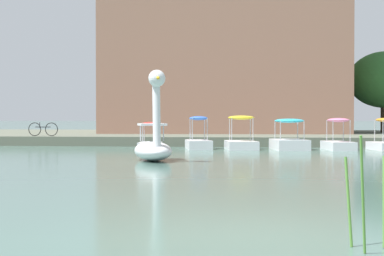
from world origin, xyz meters
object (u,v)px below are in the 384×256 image
object	(u,v)px
pedal_boat_yellow	(241,140)
parked_van	(319,117)
pedal_boat_blue	(199,140)
bicycle_parked	(43,129)
pedal_boat_pink	(338,140)
pedal_boat_cyan	(289,140)
swan_boat	(153,143)
pedal_boat_red	(150,141)

from	to	relation	value
pedal_boat_yellow	parked_van	xyz separation A→B (m)	(4.98, 12.38, 1.15)
pedal_boat_blue	bicycle_parked	size ratio (longest dim) A/B	1.34
pedal_boat_pink	pedal_boat_cyan	world-z (taller)	pedal_boat_pink
pedal_boat_pink	pedal_boat_blue	bearing A→B (deg)	179.66
pedal_boat_pink	bicycle_parked	world-z (taller)	pedal_boat_pink
swan_boat	pedal_boat_pink	world-z (taller)	swan_boat
swan_boat	pedal_boat_pink	bearing A→B (deg)	46.18
swan_boat	pedal_boat_pink	distance (m)	10.85
bicycle_parked	pedal_boat_red	bearing A→B (deg)	-22.92
pedal_boat_pink	pedal_boat_cyan	bearing A→B (deg)	-178.50
bicycle_parked	parked_van	world-z (taller)	parked_van
pedal_boat_cyan	bicycle_parked	size ratio (longest dim) A/B	1.49
pedal_boat_cyan	swan_boat	bearing A→B (deg)	-123.84
bicycle_parked	pedal_boat_pink	bearing A→B (deg)	-11.02
pedal_boat_pink	swan_boat	bearing A→B (deg)	-133.82
pedal_boat_yellow	pedal_boat_red	world-z (taller)	pedal_boat_yellow
pedal_boat_pink	parked_van	world-z (taller)	parked_van
swan_boat	pedal_boat_pink	xyz separation A→B (m)	(7.51, 7.83, -0.20)
pedal_boat_yellow	bicycle_parked	distance (m)	11.45
swan_boat	parked_van	distance (m)	21.74
pedal_boat_red	pedal_boat_cyan	bearing A→B (deg)	-2.91
parked_van	pedal_boat_blue	bearing A→B (deg)	-119.69
pedal_boat_yellow	bicycle_parked	world-z (taller)	pedal_boat_yellow
swan_boat	pedal_boat_red	size ratio (longest dim) A/B	1.74
swan_boat	pedal_boat_pink	size ratio (longest dim) A/B	1.33
parked_van	pedal_boat_cyan	bearing A→B (deg)	-102.18
pedal_boat_yellow	parked_van	distance (m)	13.40
pedal_boat_blue	pedal_boat_red	xyz separation A→B (m)	(-2.44, 0.25, -0.09)
pedal_boat_blue	pedal_boat_red	world-z (taller)	pedal_boat_blue
pedal_boat_blue	bicycle_parked	xyz separation A→B (m)	(-8.96, 3.01, 0.44)
bicycle_parked	parked_van	size ratio (longest dim) A/B	0.38
pedal_boat_pink	pedal_boat_red	bearing A→B (deg)	178.20
pedal_boat_pink	parked_van	bearing A→B (deg)	88.21
pedal_boat_cyan	parked_van	distance (m)	12.80
pedal_boat_red	pedal_boat_blue	bearing A→B (deg)	-5.77
pedal_boat_yellow	pedal_boat_red	distance (m)	4.52
pedal_boat_cyan	pedal_boat_yellow	bearing A→B (deg)	177.87
pedal_boat_pink	pedal_boat_yellow	bearing A→B (deg)	179.69
pedal_boat_blue	pedal_boat_pink	bearing A→B (deg)	-0.34
swan_boat	pedal_boat_cyan	xyz separation A→B (m)	(5.21, 7.77, -0.18)
pedal_boat_pink	bicycle_parked	xyz separation A→B (m)	(-15.63, 3.04, 0.44)
swan_boat	pedal_boat_blue	world-z (taller)	swan_boat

